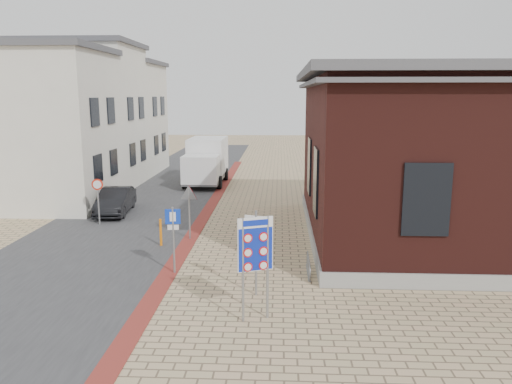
% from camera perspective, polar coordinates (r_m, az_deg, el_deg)
% --- Properties ---
extents(ground, '(120.00, 120.00, 0.00)m').
position_cam_1_polar(ground, '(14.91, -3.97, -12.02)').
color(ground, tan).
rests_on(ground, ground).
extents(road_strip, '(7.00, 60.00, 0.02)m').
position_cam_1_polar(road_strip, '(30.07, -11.08, -0.33)').
color(road_strip, '#38383A').
rests_on(road_strip, ground).
extents(curb_strip, '(0.60, 40.00, 0.02)m').
position_cam_1_polar(curb_strip, '(24.60, -5.90, -2.70)').
color(curb_strip, maroon).
rests_on(curb_strip, ground).
extents(brick_building, '(13.00, 13.00, 6.80)m').
position_cam_1_polar(brick_building, '(22.00, 22.25, 4.10)').
color(brick_building, gray).
rests_on(brick_building, ground).
extents(townhouse_near, '(7.40, 6.40, 8.30)m').
position_cam_1_polar(townhouse_near, '(28.63, -23.67, 6.79)').
color(townhouse_near, white).
rests_on(townhouse_near, ground).
extents(townhouse_mid, '(7.40, 6.40, 9.10)m').
position_cam_1_polar(townhouse_mid, '(34.08, -19.26, 8.31)').
color(townhouse_mid, white).
rests_on(townhouse_mid, ground).
extents(townhouse_far, '(7.40, 6.40, 8.30)m').
position_cam_1_polar(townhouse_far, '(39.73, -16.00, 8.22)').
color(townhouse_far, white).
rests_on(townhouse_far, ground).
extents(bike_rack, '(0.08, 1.80, 0.60)m').
position_cam_1_polar(bike_rack, '(16.80, 6.02, -8.39)').
color(bike_rack, slate).
rests_on(bike_rack, ground).
extents(sedan, '(1.72, 3.99, 1.28)m').
position_cam_1_polar(sedan, '(25.80, -15.76, -0.99)').
color(sedan, black).
rests_on(sedan, ground).
extents(box_truck, '(2.51, 5.74, 2.99)m').
position_cam_1_polar(box_truck, '(33.19, -5.71, 3.57)').
color(box_truck, slate).
rests_on(box_truck, ground).
extents(border_sign, '(0.90, 0.39, 2.78)m').
position_cam_1_polar(border_sign, '(12.88, -0.08, -6.28)').
color(border_sign, gray).
rests_on(border_sign, ground).
extents(essen_sign, '(0.68, 0.24, 2.57)m').
position_cam_1_polar(essen_sign, '(14.53, 0.01, -5.43)').
color(essen_sign, gray).
rests_on(essen_sign, ground).
extents(parking_sign, '(0.50, 0.10, 2.26)m').
position_cam_1_polar(parking_sign, '(16.57, -9.45, -4.21)').
color(parking_sign, gray).
rests_on(parking_sign, ground).
extents(yield_sign, '(0.79, 0.14, 2.21)m').
position_cam_1_polar(yield_sign, '(20.39, -7.67, -0.83)').
color(yield_sign, gray).
rests_on(yield_sign, ground).
extents(speed_sign, '(0.50, 0.10, 2.14)m').
position_cam_1_polar(speed_sign, '(23.53, -17.61, -0.31)').
color(speed_sign, gray).
rests_on(speed_sign, ground).
extents(bollard, '(0.11, 0.11, 1.09)m').
position_cam_1_polar(bollard, '(19.90, -10.83, -4.57)').
color(bollard, orange).
rests_on(bollard, ground).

